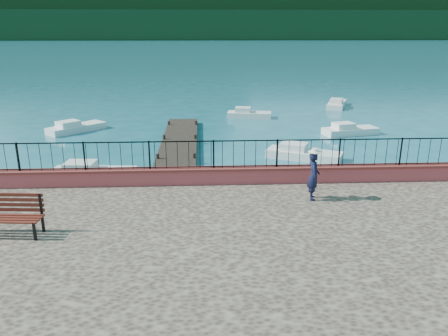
{
  "coord_description": "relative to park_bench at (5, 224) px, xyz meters",
  "views": [
    {
      "loc": [
        -0.68,
        -10.77,
        6.36
      ],
      "look_at": [
        -0.03,
        2.0,
        2.3
      ],
      "focal_mm": 35.0,
      "sensor_mm": 36.0,
      "label": 1
    }
  ],
  "objects": [
    {
      "name": "foothills",
      "position": [
        5.86,
        360.06,
        20.48
      ],
      "size": [
        900.0,
        120.0,
        44.0
      ],
      "primitive_type": "cube",
      "color": "black",
      "rests_on": "ground"
    },
    {
      "name": "boat_3",
      "position": [
        -3.02,
        17.72,
        -1.12
      ],
      "size": [
        3.55,
        3.6,
        0.8
      ],
      "primitive_type": "cube",
      "rotation": [
        0.0,
        0.0,
        0.8
      ],
      "color": "silver",
      "rests_on": "ground"
    },
    {
      "name": "boat_5",
      "position": [
        16.83,
        26.27,
        -1.12
      ],
      "size": [
        2.75,
        4.2,
        0.8
      ],
      "primitive_type": "cube",
      "rotation": [
        0.0,
        0.0,
        1.17
      ],
      "color": "silver",
      "rests_on": "ground"
    },
    {
      "name": "railing",
      "position": [
        5.86,
        3.76,
        0.73
      ],
      "size": [
        27.0,
        0.05,
        0.95
      ],
      "primitive_type": "cube",
      "color": "black",
      "rests_on": "parapet"
    },
    {
      "name": "person",
      "position": [
        8.66,
        2.12,
        0.45
      ],
      "size": [
        0.45,
        0.61,
        1.54
      ],
      "primitive_type": "imported",
      "rotation": [
        0.0,
        0.0,
        1.42
      ],
      "color": "black",
      "rests_on": "promenade"
    },
    {
      "name": "ground",
      "position": [
        5.86,
        0.06,
        -1.52
      ],
      "size": [
        2000.0,
        2000.0,
        0.0
      ],
      "primitive_type": "plane",
      "color": "#19596B",
      "rests_on": "ground"
    },
    {
      "name": "park_bench",
      "position": [
        0.0,
        0.0,
        0.0
      ],
      "size": [
        2.0,
        0.8,
        1.08
      ],
      "rotation": [
        0.0,
        0.0,
        -0.09
      ],
      "color": "black",
      "rests_on": "promenade"
    },
    {
      "name": "companion_hill",
      "position": [
        225.86,
        560.06,
        -1.52
      ],
      "size": [
        448.0,
        384.0,
        180.0
      ],
      "primitive_type": "ellipsoid",
      "color": "#142D23",
      "rests_on": "ground"
    },
    {
      "name": "boat_2",
      "position": [
        14.6,
        15.95,
        -1.12
      ],
      "size": [
        3.66,
        2.03,
        0.8
      ],
      "primitive_type": "cube",
      "rotation": [
        0.0,
        0.0,
        0.22
      ],
      "color": "white",
      "rests_on": "ground"
    },
    {
      "name": "boat_0",
      "position": [
        0.3,
        8.02,
        -1.12
      ],
      "size": [
        3.79,
        1.59,
        0.8
      ],
      "primitive_type": "cube",
      "rotation": [
        0.0,
        0.0,
        -0.08
      ],
      "color": "silver",
      "rests_on": "ground"
    },
    {
      "name": "parapet",
      "position": [
        5.86,
        3.76,
        -0.03
      ],
      "size": [
        28.0,
        0.46,
        0.58
      ],
      "primitive_type": "cube",
      "color": "#B84243",
      "rests_on": "promenade"
    },
    {
      "name": "hat",
      "position": [
        8.66,
        2.12,
        1.28
      ],
      "size": [
        0.44,
        0.44,
        0.12
      ],
      "primitive_type": "cylinder",
      "color": "white",
      "rests_on": "person"
    },
    {
      "name": "far_forest",
      "position": [
        5.86,
        300.06,
        7.48
      ],
      "size": [
        900.0,
        60.0,
        18.0
      ],
      "primitive_type": "cube",
      "color": "black",
      "rests_on": "ground"
    },
    {
      "name": "boat_4",
      "position": [
        8.77,
        21.82,
        -1.12
      ],
      "size": [
        3.44,
        1.81,
        0.8
      ],
      "primitive_type": "cube",
      "rotation": [
        0.0,
        0.0,
        -0.16
      ],
      "color": "silver",
      "rests_on": "ground"
    },
    {
      "name": "boat_1",
      "position": [
        10.41,
        10.66,
        -1.12
      ],
      "size": [
        3.97,
        2.81,
        0.8
      ],
      "primitive_type": "cube",
      "rotation": [
        0.0,
        0.0,
        -0.45
      ],
      "color": "silver",
      "rests_on": "ground"
    },
    {
      "name": "dock",
      "position": [
        3.86,
        12.06,
        -1.37
      ],
      "size": [
        2.0,
        16.0,
        0.3
      ],
      "primitive_type": "cube",
      "color": "#2D231C",
      "rests_on": "ground"
    }
  ]
}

